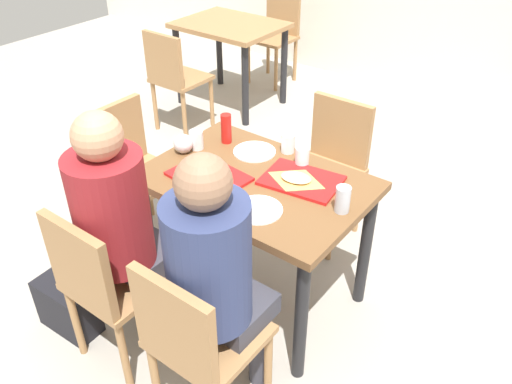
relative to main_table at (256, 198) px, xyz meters
The scene contains 25 objects.
ground_plane 0.65m from the main_table, ahead, with size 10.00×10.00×0.02m, color #9E998E.
main_table is the anchor object (origin of this frame).
chair_near_left 0.80m from the main_table, 109.66° to the right, with size 0.40×0.40×0.86m.
chair_near_right 0.80m from the main_table, 70.34° to the right, with size 0.40×0.40×0.86m.
chair_far_side 0.76m from the main_table, 90.00° to the left, with size 0.40×0.40×0.86m.
chair_left_end 0.93m from the main_table, behind, with size 0.40×0.40×0.86m.
person_in_red 0.67m from the main_table, 113.74° to the right, with size 0.32×0.42×1.27m.
person_in_brown_jacket 0.67m from the main_table, 66.26° to the right, with size 0.32×0.42×1.27m.
tray_red_near 0.26m from the main_table, 145.73° to the right, with size 0.36×0.26×0.02m, color red.
tray_red_far 0.25m from the main_table, 30.28° to the left, with size 0.36×0.26×0.02m, color red.
paper_plate_center 0.28m from the main_table, 128.68° to the left, with size 0.22×0.22×0.01m, color white.
paper_plate_near_edge 0.28m from the main_table, 51.32° to the right, with size 0.22×0.22×0.01m, color white.
pizza_slice_a 0.28m from the main_table, 150.14° to the right, with size 0.25×0.24×0.02m.
pizza_slice_b 0.24m from the main_table, 26.05° to the left, with size 0.23×0.18×0.02m.
plastic_cup_a 0.35m from the main_table, 94.93° to the left, with size 0.07×0.07×0.10m, color white.
plastic_cup_b 0.35m from the main_table, 85.07° to the right, with size 0.07×0.07×0.10m, color white.
plastic_cup_c 0.46m from the main_table, behind, with size 0.07×0.07×0.10m, color white.
plastic_cup_d 0.31m from the main_table, 65.70° to the left, with size 0.07×0.07×0.10m, color white.
soda_can 0.49m from the main_table, ahead, with size 0.07×0.07×0.12m, color #B7BCC6.
condiment_bottle 0.44m from the main_table, 150.04° to the left, with size 0.06×0.06×0.16m, color red.
foil_bundle 0.48m from the main_table, behind, with size 0.10×0.10×0.10m, color silver.
handbag 1.10m from the main_table, 128.93° to the right, with size 0.32×0.16×0.28m, color black.
background_table 2.56m from the main_table, 132.07° to the left, with size 0.90×0.70×0.75m.
background_chair_near 2.07m from the main_table, 145.80° to the left, with size 0.40×0.40×0.86m.
background_chair_far 3.14m from the main_table, 123.06° to the left, with size 0.40×0.40×0.86m.
Camera 1 is at (1.27, -1.69, 2.11)m, focal length 36.98 mm.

